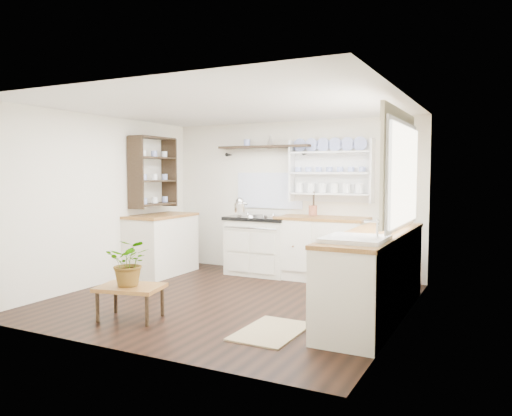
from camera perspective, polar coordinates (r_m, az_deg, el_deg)
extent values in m
cube|color=black|center=(6.09, -3.00, -10.47)|extent=(4.00, 3.80, 0.01)
cube|color=#EDE6CC|center=(7.61, 4.10, 1.21)|extent=(4.00, 0.02, 2.30)
cube|color=#EDE6CC|center=(5.21, 16.42, -0.25)|extent=(0.02, 3.80, 2.30)
cube|color=#EDE6CC|center=(7.11, -17.16, 0.85)|extent=(0.02, 3.80, 2.30)
cube|color=white|center=(5.94, -3.08, 11.54)|extent=(4.00, 3.80, 0.01)
cube|color=white|center=(5.35, 16.36, 3.62)|extent=(0.04, 1.40, 1.00)
cube|color=white|center=(5.35, 16.15, 3.62)|extent=(0.02, 1.50, 1.10)
cube|color=beige|center=(5.38, 16.06, 9.81)|extent=(0.04, 1.55, 0.18)
cube|color=beige|center=(7.53, 0.49, -4.45)|extent=(0.93, 0.61, 0.82)
cube|color=black|center=(7.48, 0.49, -1.15)|extent=(0.97, 0.65, 0.05)
cylinder|color=silver|center=(7.58, -0.96, -0.79)|extent=(0.32, 0.32, 0.03)
cylinder|color=silver|center=(7.39, 1.99, -0.91)|extent=(0.32, 0.32, 0.03)
cylinder|color=silver|center=(7.19, -0.72, -2.31)|extent=(0.84, 0.02, 0.02)
cube|color=silver|center=(7.19, 7.57, -4.67)|extent=(1.25, 0.60, 0.88)
cube|color=brown|center=(7.13, 7.61, -1.17)|extent=(1.27, 0.63, 0.04)
cube|color=silver|center=(5.46, 13.34, -7.52)|extent=(0.60, 2.40, 0.88)
cube|color=brown|center=(5.39, 13.41, -2.93)|extent=(0.62, 2.43, 0.04)
cube|color=white|center=(4.68, 11.26, -4.94)|extent=(0.55, 0.60, 0.28)
cylinder|color=silver|center=(4.61, 13.69, -2.61)|extent=(0.02, 0.02, 0.22)
cube|color=silver|center=(7.66, -10.74, -4.16)|extent=(0.60, 1.10, 0.88)
cube|color=brown|center=(7.62, -10.78, -0.88)|extent=(0.62, 1.13, 0.04)
cube|color=white|center=(7.35, 8.75, 4.20)|extent=(1.20, 0.03, 0.90)
cube|color=white|center=(7.27, 8.53, 4.20)|extent=(1.20, 0.22, 0.02)
cylinder|color=navy|center=(7.28, 8.57, 6.33)|extent=(0.20, 0.02, 0.20)
cube|color=black|center=(7.65, 0.97, 7.01)|extent=(1.50, 0.24, 0.04)
cone|color=black|center=(8.01, -3.02, 6.08)|extent=(0.06, 0.20, 0.06)
cone|color=black|center=(7.45, 5.73, 6.22)|extent=(0.06, 0.20, 0.06)
cube|color=black|center=(7.67, -11.68, 4.15)|extent=(0.28, 0.80, 1.05)
cylinder|color=brown|center=(7.26, 6.51, -0.27)|extent=(0.12, 0.12, 0.14)
cube|color=brown|center=(5.41, -14.18, -8.81)|extent=(0.74, 0.60, 0.04)
cylinder|color=black|center=(5.43, -17.68, -10.74)|extent=(0.04, 0.04, 0.31)
cylinder|color=black|center=(5.73, -15.74, -9.91)|extent=(0.04, 0.04, 0.31)
cylinder|color=black|center=(5.17, -12.37, -11.39)|extent=(0.04, 0.04, 0.31)
cylinder|color=black|center=(5.49, -10.65, -10.46)|extent=(0.04, 0.04, 0.31)
imported|color=#3F7233|center=(5.36, -14.23, -6.04)|extent=(0.56, 0.53, 0.49)
cube|color=olive|center=(4.92, 1.73, -13.91)|extent=(0.57, 0.86, 0.02)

